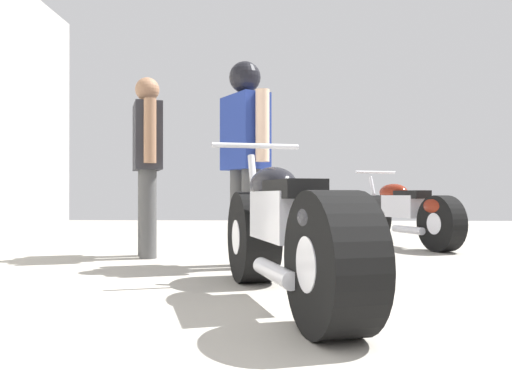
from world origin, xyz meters
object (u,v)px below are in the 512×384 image
Objects in this scene: motorcycle_maroon_cruiser at (285,234)px; mechanic_with_helmet at (245,144)px; motorcycle_black_naked at (405,213)px; mechanic_in_blue at (147,155)px.

motorcycle_maroon_cruiser is 1.18× the size of mechanic_with_helmet.
motorcycle_maroon_cruiser is 1.62m from mechanic_with_helmet.
motorcycle_black_naked is 2.63m from mechanic_with_helmet.
mechanic_in_blue is 1.19m from mechanic_with_helmet.
motorcycle_maroon_cruiser is 2.54m from mechanic_in_blue.
motorcycle_black_naked is (1.49, 3.26, -0.01)m from motorcycle_maroon_cruiser.
mechanic_in_blue is (-2.79, -1.16, 0.61)m from motorcycle_black_naked.
motorcycle_maroon_cruiser reaches higher than motorcycle_black_naked.
mechanic_with_helmet is (0.99, -0.64, 0.05)m from mechanic_in_blue.
motorcycle_maroon_cruiser is at bearing -58.18° from mechanic_in_blue.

